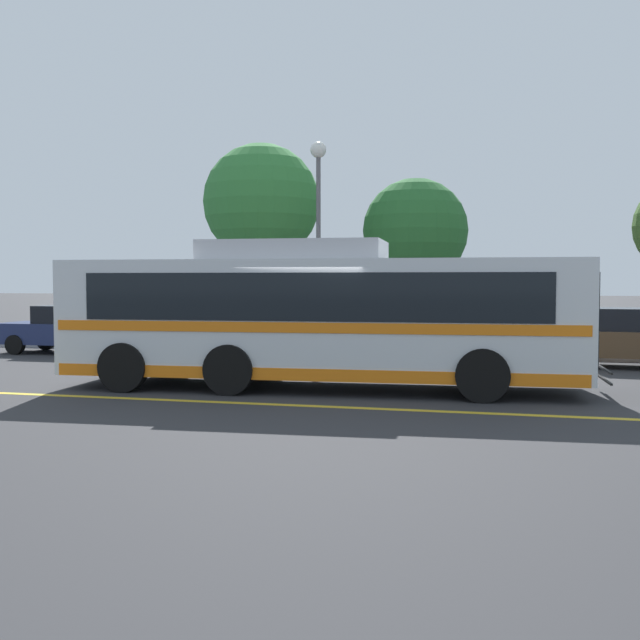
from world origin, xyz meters
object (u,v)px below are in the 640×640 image
at_px(tree_1, 261,203).
at_px(tree_3, 415,231).
at_px(transit_bus, 319,315).
at_px(parked_car_3, 620,338).
at_px(parked_car_0, 66,329).
at_px(parked_car_2, 382,334).
at_px(parked_car_1, 216,331).
at_px(street_lamp, 318,201).

relative_size(tree_1, tree_3, 1.21).
distance_m(transit_bus, parked_car_3, 8.77).
bearing_deg(transit_bus, parked_car_3, 127.01).
bearing_deg(tree_1, parked_car_0, -135.82).
bearing_deg(parked_car_0, parked_car_3, -89.42).
distance_m(transit_bus, parked_car_0, 11.04).
bearing_deg(tree_1, parked_car_2, -39.86).
bearing_deg(tree_3, parked_car_0, -149.83).
bearing_deg(tree_3, parked_car_3, -43.72).
xyz_separation_m(parked_car_2, tree_1, (-5.01, 4.19, 4.29)).
relative_size(parked_car_0, tree_1, 0.57).
xyz_separation_m(parked_car_0, tree_3, (10.12, 5.88, 3.26)).
xyz_separation_m(parked_car_3, tree_3, (-6.04, 5.77, 3.24)).
bearing_deg(tree_1, transit_bus, -65.43).
bearing_deg(parked_car_0, tree_3, -59.64).
bearing_deg(tree_1, tree_3, 12.70).
bearing_deg(parked_car_1, parked_car_0, -82.63).
height_order(tree_1, tree_3, tree_1).
bearing_deg(tree_3, street_lamp, -123.57).
distance_m(transit_bus, tree_3, 11.71).
relative_size(transit_bus, parked_car_2, 2.67).
relative_size(parked_car_0, tree_3, 0.69).
bearing_deg(parked_car_0, transit_bus, -120.09).
height_order(parked_car_1, tree_3, tree_3).
bearing_deg(transit_bus, parked_car_2, 173.45).
bearing_deg(transit_bus, street_lamp, -169.14).
bearing_deg(street_lamp, tree_1, 136.10).
relative_size(parked_car_2, parked_car_3, 0.96).
relative_size(parked_car_2, tree_3, 0.70).
distance_m(parked_car_2, parked_car_3, 6.33).
height_order(parked_car_2, street_lamp, street_lamp).
bearing_deg(parked_car_2, parked_car_1, -86.39).
relative_size(parked_car_2, tree_1, 0.58).
height_order(parked_car_0, tree_1, tree_1).
relative_size(parked_car_0, street_lamp, 0.61).
relative_size(parked_car_1, parked_car_2, 1.08).
distance_m(transit_bus, parked_car_2, 6.12).
bearing_deg(tree_1, parked_car_1, -89.17).
height_order(parked_car_3, tree_1, tree_1).
distance_m(parked_car_3, street_lamp, 9.65).
bearing_deg(parked_car_2, tree_3, 177.61).
distance_m(parked_car_0, street_lamp, 8.80).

